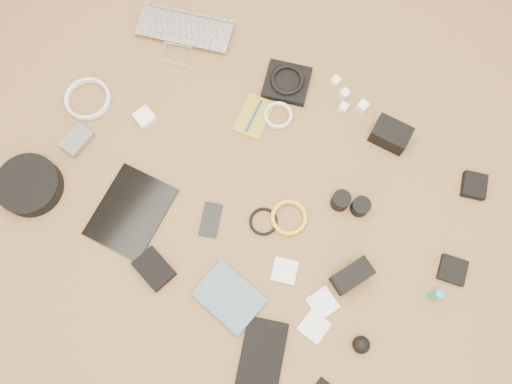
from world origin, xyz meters
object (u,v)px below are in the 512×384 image
Objects in this scene: tablet at (131,212)px; dslr_camera at (391,135)px; laptop at (181,41)px; paperback at (213,316)px; headphone_case at (30,185)px; phone at (211,220)px.

dslr_camera is at bearing 43.32° from tablet.
laptop is 0.99m from paperback.
paperback is at bearing 1.15° from headphone_case.
headphone_case is at bearing -167.57° from tablet.
laptop is at bearing 104.12° from tablet.
laptop is at bearing 110.84° from phone.
laptop is 0.73m from headphone_case.
laptop is at bearing -178.80° from dslr_camera.
phone is 0.31m from paperback.
tablet is (-0.56, -0.72, -0.03)m from dslr_camera.
paperback is (-0.14, -0.83, -0.03)m from dslr_camera.
paperback is at bearing -68.32° from laptop.
headphone_case reaches higher than phone.
phone is 0.61m from headphone_case.
paperback reaches higher than tablet.
phone is (0.23, 0.13, -0.00)m from tablet.
dslr_camera is at bearing -4.02° from paperback.
dslr_camera is 0.62× the size of paperback.
dslr_camera is 0.84m from paperback.
paperback is at bearing -23.49° from tablet.
headphone_case is 0.75m from paperback.
tablet is at bearing -134.70° from dslr_camera.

